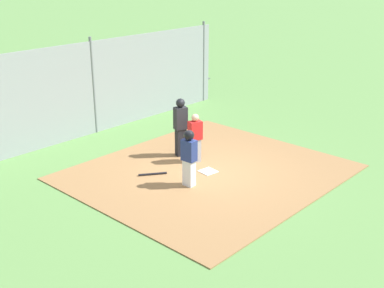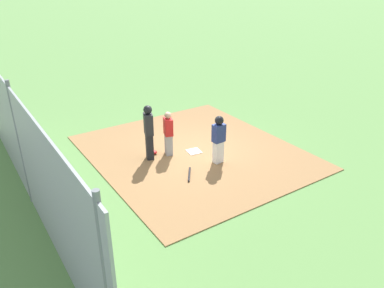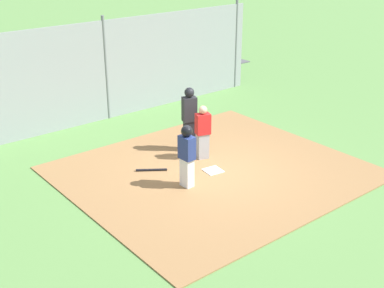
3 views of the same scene
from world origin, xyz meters
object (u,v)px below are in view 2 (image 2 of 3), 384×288
home_plate (194,151)px  catcher (168,133)px  umpire (149,131)px  baseball_bat (189,174)px  runner (219,137)px  catcher_mask (154,152)px

home_plate → catcher: (-0.32, -0.80, 0.76)m
catcher → umpire: umpire is taller
home_plate → catcher: size_ratio=0.29×
home_plate → baseball_bat: bearing=-38.9°
catcher → runner: (1.36, 1.02, 0.12)m
catcher → catcher_mask: catcher is taller
catcher → runner: runner is taller
runner → umpire: bearing=46.9°
catcher → runner: size_ratio=0.95×
runner → baseball_bat: 1.51m
umpire → baseball_bat: size_ratio=2.26×
baseball_bat → umpire: bearing=51.5°
baseball_bat → catcher_mask: size_ratio=3.38×
catcher → catcher_mask: size_ratio=6.25×
catcher_mask → catcher: bearing=53.7°
home_plate → umpire: size_ratio=0.24×
runner → catcher_mask: (-1.66, -1.43, -0.83)m
catcher → catcher_mask: 0.87m
home_plate → runner: (1.04, 0.22, 0.88)m
umpire → runner: umpire is taller
catcher → catcher_mask: bearing=162.2°
umpire → catcher_mask: (-0.23, 0.26, -0.91)m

